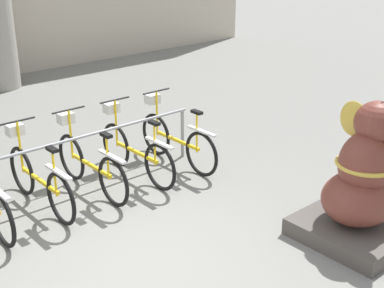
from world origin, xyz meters
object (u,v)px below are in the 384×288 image
(bicycle_6, at_px, (176,138))
(bicycle_5, at_px, (135,150))
(bicycle_4, at_px, (89,163))
(elephant_statue, at_px, (362,186))
(bicycle_3, at_px, (38,178))

(bicycle_6, bearing_deg, bicycle_5, 177.50)
(bicycle_4, height_order, elephant_statue, elephant_statue)
(bicycle_3, bearing_deg, bicycle_5, -1.74)
(bicycle_4, height_order, bicycle_6, same)
(bicycle_3, distance_m, bicycle_4, 0.71)
(bicycle_4, distance_m, elephant_statue, 3.43)
(bicycle_3, bearing_deg, bicycle_6, -1.99)
(bicycle_4, bearing_deg, elephant_statue, -60.56)
(bicycle_5, bearing_deg, bicycle_3, 178.26)
(bicycle_3, height_order, bicycle_6, same)
(bicycle_3, xyz_separation_m, bicycle_6, (2.14, -0.07, 0.00))
(bicycle_5, distance_m, elephant_statue, 3.11)
(elephant_statue, bearing_deg, bicycle_6, 94.99)
(bicycle_4, height_order, bicycle_5, same)
(bicycle_5, relative_size, elephant_statue, 0.93)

